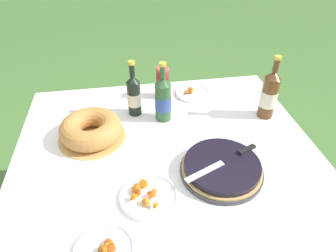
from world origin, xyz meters
name	(u,v)px	position (x,y,z in m)	size (l,w,h in m)	color
ground_plane	(167,240)	(0.00, 0.00, 0.00)	(16.00, 16.00, 0.00)	#4C7A38
garden_table	(167,160)	(0.00, 0.00, 0.70)	(1.40, 1.24, 0.77)	brown
tablecloth	(167,151)	(0.00, 0.00, 0.76)	(1.41, 1.25, 0.10)	white
berry_tart	(222,168)	(0.21, -0.19, 0.80)	(0.36, 0.36, 0.06)	#38383D
serving_knife	(228,159)	(0.24, -0.18, 0.84)	(0.35, 0.17, 0.01)	silver
bundt_cake	(91,129)	(-0.35, 0.14, 0.83)	(0.33, 0.33, 0.11)	tan
cup_stack	(163,82)	(0.05, 0.46, 0.87)	(0.07, 0.07, 0.19)	#E04C47
cider_bottle_green	(163,99)	(0.02, 0.24, 0.90)	(0.09, 0.09, 0.32)	#2D562D
cider_bottle_amber	(269,95)	(0.57, 0.18, 0.91)	(0.09, 0.09, 0.35)	brown
juice_bottle_red	(134,95)	(-0.12, 0.32, 0.89)	(0.07, 0.07, 0.31)	black
snack_plate_near	(147,196)	(-0.12, -0.27, 0.79)	(0.23, 0.23, 0.06)	white
snack_plate_left	(104,251)	(-0.29, -0.48, 0.79)	(0.21, 0.21, 0.06)	white
snack_plate_right	(192,93)	(0.23, 0.46, 0.79)	(0.21, 0.21, 0.05)	white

